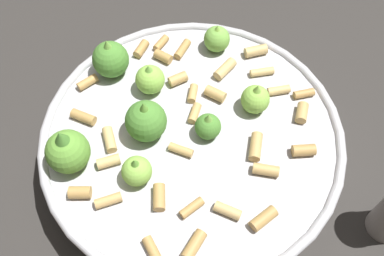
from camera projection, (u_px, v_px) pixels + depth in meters
The scene contains 2 objects.
ground_plane at pixel (192, 157), 0.53m from camera, with size 2.40×2.40×0.00m, color #2D2B28.
cooking_pan at pixel (189, 141), 0.50m from camera, with size 0.34×0.34×0.12m.
Camera 1 is at (0.18, 0.18, 0.47)m, focal length 40.16 mm.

